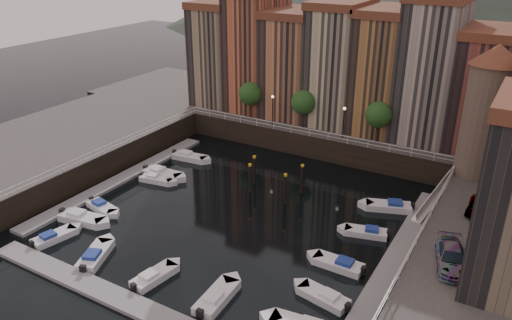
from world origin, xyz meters
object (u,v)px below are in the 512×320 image
Objects in this scene: boat_left_1 at (102,207)px; car_c at (451,259)px; boat_left_0 at (82,218)px; car_a at (481,210)px; corner_tower at (487,110)px; boat_left_2 at (156,179)px; gangway at (436,194)px; car_b at (481,206)px; mooring_pilings at (273,179)px.

boat_left_1 is 34.10m from car_c.
boat_left_0 is 34.44m from car_c.
boat_left_1 is 0.93× the size of car_a.
corner_tower is 36.56m from boat_left_2.
car_c is (0.92, -18.42, -6.45)m from corner_tower.
gangway is 1.97× the size of car_b.
gangway is at bearing 90.04° from car_c.
car_a is at bearing -1.55° from boat_left_2.
corner_tower is 3.19× the size of boat_left_2.
car_c is at bearing -106.88° from car_a.
car_c is at bearing -84.79° from car_b.
mooring_pilings is at bearing -153.98° from corner_tower.
car_a is 1.10× the size of car_b.
mooring_pilings is 1.18× the size of boat_left_0.
boat_left_0 is 1.23× the size of car_b.
boat_left_2 is (-29.48, -9.33, -1.59)m from gangway.
boat_left_1 is (-29.94, -17.32, -1.59)m from gangway.
car_b is at bearing 2.57° from mooring_pilings.
corner_tower is at bearing 45.75° from boat_left_1.
boat_left_1 is at bearing 170.45° from car_c.
gangway is at bearing 42.19° from boat_left_1.
mooring_pilings is 1.40× the size of boat_left_1.
mooring_pilings is 18.39m from boat_left_1.
gangway is at bearing 16.72° from mooring_pilings.
gangway is 1.62× the size of car_c.
boat_left_1 is 37.12m from car_b.
car_b is (20.96, 0.94, 2.05)m from mooring_pilings.
car_a reaches higher than boat_left_1.
boat_left_1 is at bearing -171.64° from car_a.
boat_left_2 is at bearing -162.43° from gangway.
boat_left_2 is at bearing -161.71° from car_b.
mooring_pilings is 22.24m from car_c.
boat_left_1 is 1.03× the size of car_b.
car_a is at bearing 31.75° from boat_left_1.
boat_left_1 reaches higher than boat_left_2.
gangway is 14.55m from car_c.
boat_left_0 is at bearing -145.63° from car_b.
car_b is at bearing 87.93° from car_a.
car_b is (-0.16, 0.99, -0.10)m from car_a.
corner_tower reaches higher than car_c.
car_a reaches higher than gangway.
mooring_pilings is at bearing 9.81° from boat_left_2.
mooring_pilings is 21.23m from car_a.
boat_left_0 is (-32.80, -24.56, -9.80)m from corner_tower.
car_a is 8.98m from car_c.
boat_left_0 is at bearing 175.01° from car_c.
car_c reaches higher than boat_left_2.
mooring_pilings is 1.19× the size of car_c.
gangway reaches higher than boat_left_2.
boat_left_1 is at bearing 82.21° from boat_left_0.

